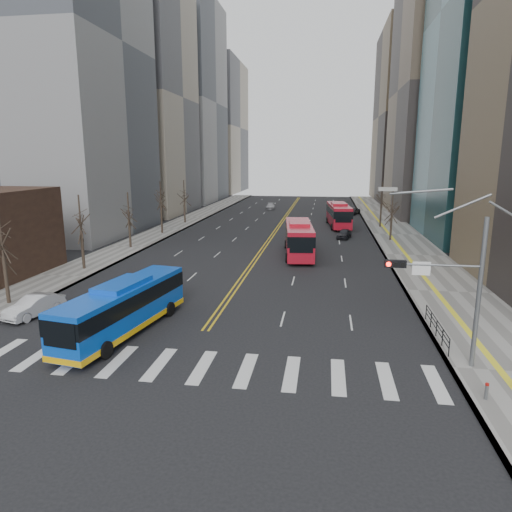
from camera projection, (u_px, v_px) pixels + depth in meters
ground at (181, 366)px, 24.26m from camera, size 220.00×220.00×0.00m
sidewalk_right at (396, 234)px, 65.14m from camera, size 7.00×130.00×0.15m
sidewalk_left at (168, 229)px, 70.16m from camera, size 5.00×130.00×0.15m
crosswalk at (181, 365)px, 24.26m from camera, size 26.70×4.00×0.01m
centerline at (281, 223)px, 77.40m from camera, size 0.55×100.00×0.01m
office_towers at (290, 86)px, 85.37m from camera, size 83.00×134.00×58.00m
signal_mast at (451, 278)px, 23.13m from camera, size 5.37×0.37×9.39m
pedestrian_railing at (437, 325)px, 27.77m from camera, size 0.06×6.06×1.02m
bollards at (510, 379)px, 21.58m from camera, size 2.87×3.17×0.78m
street_trees at (209, 206)px, 57.67m from camera, size 35.20×47.20×7.60m
blue_bus at (124, 306)px, 28.48m from camera, size 4.21×11.64×3.34m
red_bus_near at (299, 237)px, 51.35m from camera, size 4.04×12.40×3.84m
red_bus_far at (339, 213)px, 72.64m from camera, size 3.91×12.36×3.83m
car_white at (34, 306)px, 31.75m from camera, size 2.58×4.60×1.44m
car_dark_mid at (344, 234)px, 62.24m from camera, size 2.38×4.04×1.29m
car_silver at (271, 206)px, 97.81m from camera, size 1.97×4.39×1.25m
car_dark_far at (352, 211)px, 88.64m from camera, size 3.60×5.08×1.29m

